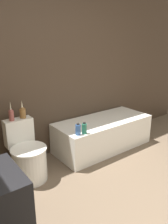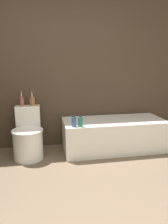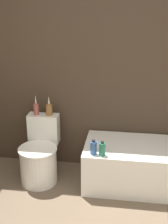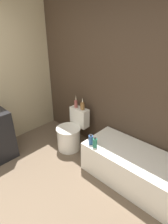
{
  "view_description": "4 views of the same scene",
  "coord_description": "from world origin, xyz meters",
  "px_view_note": "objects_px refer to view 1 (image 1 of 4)",
  "views": [
    {
      "loc": [
        -1.48,
        -0.72,
        1.67
      ],
      "look_at": [
        0.17,
        1.47,
        0.79
      ],
      "focal_mm": 35.0,
      "sensor_mm": 36.0,
      "label": 1
    },
    {
      "loc": [
        -0.33,
        -1.45,
        1.38
      ],
      "look_at": [
        0.22,
        1.47,
        0.69
      ],
      "focal_mm": 35.0,
      "sensor_mm": 36.0,
      "label": 2
    },
    {
      "loc": [
        0.38,
        -1.41,
        2.09
      ],
      "look_at": [
        -0.02,
        1.45,
        0.97
      ],
      "focal_mm": 50.0,
      "sensor_mm": 36.0,
      "label": 3
    },
    {
      "loc": [
        1.46,
        -0.16,
        2.06
      ],
      "look_at": [
        -0.1,
        1.51,
        0.95
      ],
      "focal_mm": 28.0,
      "sensor_mm": 36.0,
      "label": 4
    }
  ],
  "objects_px": {
    "shampoo_bottle_short": "(84,128)",
    "shampoo_bottle_tall": "(78,130)",
    "toilet": "(27,157)",
    "vase_gold": "(11,114)",
    "bathtub": "(103,133)",
    "vase_silver": "(23,112)"
  },
  "relations": [
    {
      "from": "bathtub",
      "to": "shampoo_bottle_tall",
      "type": "height_order",
      "value": "shampoo_bottle_tall"
    },
    {
      "from": "toilet",
      "to": "shampoo_bottle_tall",
      "type": "relative_size",
      "value": 4.49
    },
    {
      "from": "vase_gold",
      "to": "shampoo_bottle_short",
      "type": "xyz_separation_m",
      "value": [
        0.82,
        -0.43,
        -0.25
      ]
    },
    {
      "from": "vase_gold",
      "to": "shampoo_bottle_tall",
      "type": "relative_size",
      "value": 1.53
    },
    {
      "from": "vase_gold",
      "to": "shampoo_bottle_short",
      "type": "relative_size",
      "value": 1.55
    },
    {
      "from": "vase_silver",
      "to": "bathtub",
      "type": "bearing_deg",
      "value": -7.98
    },
    {
      "from": "shampoo_bottle_tall",
      "to": "toilet",
      "type": "bearing_deg",
      "value": 163.22
    },
    {
      "from": "bathtub",
      "to": "shampoo_bottle_tall",
      "type": "distance_m",
      "value": 0.79
    },
    {
      "from": "vase_gold",
      "to": "toilet",
      "type": "bearing_deg",
      "value": -70.63
    },
    {
      "from": "shampoo_bottle_short",
      "to": "shampoo_bottle_tall",
      "type": "bearing_deg",
      "value": 170.37
    },
    {
      "from": "vase_gold",
      "to": "shampoo_bottle_short",
      "type": "distance_m",
      "value": 0.96
    },
    {
      "from": "vase_gold",
      "to": "vase_silver",
      "type": "height_order",
      "value": "vase_gold"
    },
    {
      "from": "bathtub",
      "to": "vase_gold",
      "type": "bearing_deg",
      "value": 173.41
    },
    {
      "from": "bathtub",
      "to": "vase_silver",
      "type": "relative_size",
      "value": 6.78
    },
    {
      "from": "vase_gold",
      "to": "bathtub",
      "type": "bearing_deg",
      "value": -6.59
    },
    {
      "from": "toilet",
      "to": "shampoo_bottle_tall",
      "type": "distance_m",
      "value": 0.73
    },
    {
      "from": "shampoo_bottle_tall",
      "to": "shampoo_bottle_short",
      "type": "height_order",
      "value": "shampoo_bottle_tall"
    },
    {
      "from": "vase_silver",
      "to": "shampoo_bottle_short",
      "type": "xyz_separation_m",
      "value": [
        0.66,
        -0.44,
        -0.25
      ]
    },
    {
      "from": "bathtub",
      "to": "vase_silver",
      "type": "bearing_deg",
      "value": 172.02
    },
    {
      "from": "shampoo_bottle_tall",
      "to": "shampoo_bottle_short",
      "type": "relative_size",
      "value": 1.02
    },
    {
      "from": "bathtub",
      "to": "toilet",
      "type": "distance_m",
      "value": 1.32
    },
    {
      "from": "bathtub",
      "to": "vase_gold",
      "type": "xyz_separation_m",
      "value": [
        -1.4,
        0.16,
        0.56
      ]
    }
  ]
}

